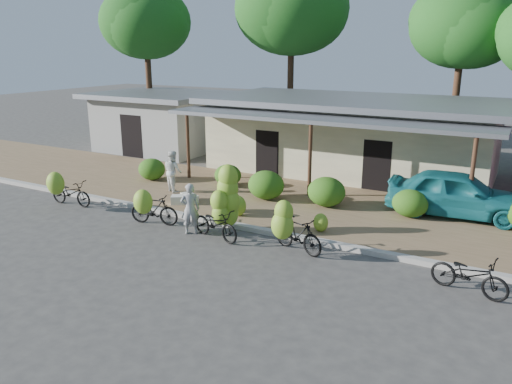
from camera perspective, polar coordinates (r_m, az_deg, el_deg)
ground at (r=13.98m, az=-3.91°, el=-7.10°), size 100.00×100.00×0.00m
sidewalk at (r=18.09m, az=4.68°, el=-1.43°), size 60.00×6.00×0.12m
curb at (r=15.55m, az=0.09°, el=-4.31°), size 60.00×0.25×0.15m
shop_main at (r=23.11m, az=10.92°, el=6.44°), size 13.00×8.50×3.35m
shop_grey at (r=28.51m, az=-10.71°, el=8.05°), size 7.00×6.00×3.15m
tree_back_left at (r=31.64m, az=-12.66°, el=18.59°), size 5.41×5.31×9.07m
tree_far_center at (r=29.80m, az=3.86°, el=20.34°), size 6.40×6.38×10.14m
tree_center_right at (r=27.64m, az=22.27°, el=17.38°), size 5.25×5.14×8.60m
hedge_0 at (r=21.54m, az=-11.83°, el=2.57°), size 1.17×1.05×0.91m
hedge_1 at (r=20.19m, az=-3.23°, el=1.93°), size 1.11×1.00×0.87m
hedge_2 at (r=18.36m, az=1.16°, el=0.81°), size 1.36×1.23×1.06m
hedge_3 at (r=17.70m, az=8.06°, el=0.03°), size 1.34×1.21×1.05m
hedge_4 at (r=17.21m, az=17.23°, el=-1.22°), size 1.19×1.07×0.93m
bike_far_left at (r=19.10m, az=-20.73°, el=0.14°), size 1.81×1.29×1.39m
bike_left at (r=16.23m, az=-11.87°, el=-1.76°), size 1.74×1.31×1.35m
bike_center at (r=14.98m, az=-3.90°, el=-1.93°), size 1.87×1.35×2.20m
bike_right at (r=13.78m, az=4.27°, el=-4.33°), size 1.77×1.37×1.64m
bike_far_right at (r=12.69m, az=23.20°, el=-8.66°), size 1.88×0.99×0.94m
loose_banana_a at (r=17.02m, az=-3.06°, el=-1.17°), size 0.52×0.45×0.66m
loose_banana_b at (r=16.57m, az=-2.05°, el=-1.58°), size 0.55×0.47×0.69m
loose_banana_c at (r=15.29m, az=7.40°, el=-3.48°), size 0.46×0.39×0.58m
sack_near at (r=18.08m, az=-8.30°, el=-0.87°), size 0.94×0.77×0.30m
sack_far at (r=18.29m, az=-7.61°, el=-0.67°), size 0.84×0.68×0.28m
vendor at (r=15.31m, az=-7.52°, el=-1.91°), size 0.70×0.65×1.60m
bystander at (r=19.57m, az=-9.46°, el=2.38°), size 0.97×0.89×1.61m
teal_van at (r=17.74m, az=22.03°, el=-0.17°), size 4.60×2.11×1.53m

